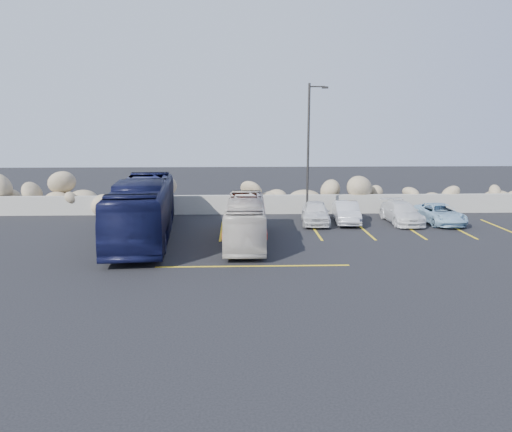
{
  "coord_description": "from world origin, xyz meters",
  "views": [
    {
      "loc": [
        -1.57,
        -19.56,
        5.91
      ],
      "look_at": [
        -0.73,
        4.0,
        1.38
      ],
      "focal_mm": 35.0,
      "sensor_mm": 36.0,
      "label": 1
    }
  ],
  "objects_px": {
    "car_c": "(401,213)",
    "car_d": "(440,214)",
    "car_a": "(315,212)",
    "vintage_bus": "(246,220)",
    "car_b": "(346,212)",
    "tour_coach": "(143,210)",
    "lamppost": "(309,149)"
  },
  "relations": [
    {
      "from": "car_b",
      "to": "vintage_bus",
      "type": "bearing_deg",
      "value": -137.96
    },
    {
      "from": "vintage_bus",
      "to": "car_d",
      "type": "relative_size",
      "value": 1.93
    },
    {
      "from": "tour_coach",
      "to": "car_c",
      "type": "bearing_deg",
      "value": 9.6
    },
    {
      "from": "tour_coach",
      "to": "car_b",
      "type": "height_order",
      "value": "tour_coach"
    },
    {
      "from": "car_d",
      "to": "tour_coach",
      "type": "bearing_deg",
      "value": -171.52
    },
    {
      "from": "car_a",
      "to": "car_d",
      "type": "bearing_deg",
      "value": 4.15
    },
    {
      "from": "tour_coach",
      "to": "car_a",
      "type": "xyz_separation_m",
      "value": [
        9.24,
        3.61,
        -0.86
      ]
    },
    {
      "from": "car_c",
      "to": "car_a",
      "type": "bearing_deg",
      "value": 179.11
    },
    {
      "from": "lamppost",
      "to": "car_a",
      "type": "xyz_separation_m",
      "value": [
        0.34,
        -0.76,
        -3.63
      ]
    },
    {
      "from": "vintage_bus",
      "to": "car_d",
      "type": "xyz_separation_m",
      "value": [
        11.38,
        4.15,
        -0.53
      ]
    },
    {
      "from": "car_c",
      "to": "car_d",
      "type": "relative_size",
      "value": 1.03
    },
    {
      "from": "car_a",
      "to": "vintage_bus",
      "type": "bearing_deg",
      "value": -127.89
    },
    {
      "from": "lamppost",
      "to": "car_c",
      "type": "distance_m",
      "value": 6.58
    },
    {
      "from": "vintage_bus",
      "to": "tour_coach",
      "type": "relative_size",
      "value": 0.72
    },
    {
      "from": "car_a",
      "to": "car_c",
      "type": "xyz_separation_m",
      "value": [
        5.07,
        0.03,
        -0.05
      ]
    },
    {
      "from": "lamppost",
      "to": "tour_coach",
      "type": "relative_size",
      "value": 0.73
    },
    {
      "from": "lamppost",
      "to": "car_b",
      "type": "distance_m",
      "value": 4.32
    },
    {
      "from": "car_b",
      "to": "car_d",
      "type": "xyz_separation_m",
      "value": [
        5.42,
        -0.32,
        -0.06
      ]
    },
    {
      "from": "car_a",
      "to": "car_d",
      "type": "relative_size",
      "value": 0.95
    },
    {
      "from": "lamppost",
      "to": "car_c",
      "type": "xyz_separation_m",
      "value": [
        5.4,
        -0.73,
        -3.69
      ]
    },
    {
      "from": "car_c",
      "to": "car_b",
      "type": "bearing_deg",
      "value": 176.97
    },
    {
      "from": "vintage_bus",
      "to": "car_a",
      "type": "xyz_separation_m",
      "value": [
        4.12,
        4.34,
        -0.43
      ]
    },
    {
      "from": "car_c",
      "to": "vintage_bus",
      "type": "bearing_deg",
      "value": -155.81
    },
    {
      "from": "lamppost",
      "to": "car_d",
      "type": "xyz_separation_m",
      "value": [
        7.59,
        -0.95,
        -3.73
      ]
    },
    {
      "from": "lamppost",
      "to": "vintage_bus",
      "type": "xyz_separation_m",
      "value": [
        -3.78,
        -5.1,
        -3.2
      ]
    },
    {
      "from": "lamppost",
      "to": "car_c",
      "type": "relative_size",
      "value": 1.91
    },
    {
      "from": "vintage_bus",
      "to": "car_a",
      "type": "distance_m",
      "value": 6.0
    },
    {
      "from": "car_b",
      "to": "car_c",
      "type": "height_order",
      "value": "car_b"
    },
    {
      "from": "vintage_bus",
      "to": "car_b",
      "type": "distance_m",
      "value": 7.47
    },
    {
      "from": "vintage_bus",
      "to": "car_c",
      "type": "distance_m",
      "value": 10.19
    },
    {
      "from": "tour_coach",
      "to": "car_c",
      "type": "relative_size",
      "value": 2.6
    },
    {
      "from": "vintage_bus",
      "to": "car_d",
      "type": "bearing_deg",
      "value": 21.61
    }
  ]
}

